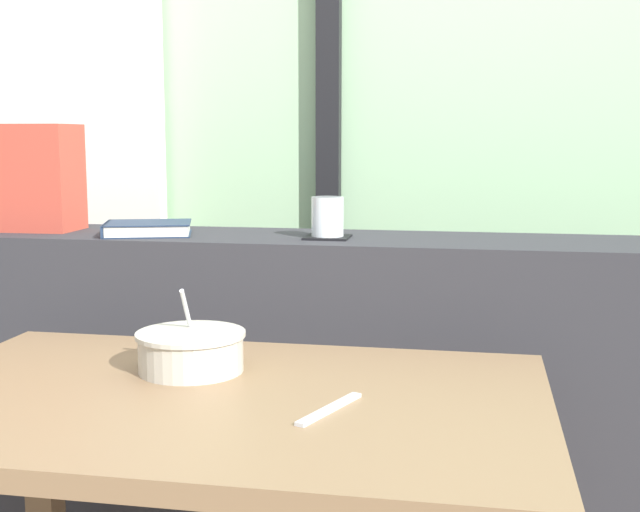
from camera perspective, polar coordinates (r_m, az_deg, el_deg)
The scene contains 11 objects.
outdoor_backdrop at distance 2.61m, azimuth 3.62°, elevation 14.49°, with size 4.80×0.08×2.80m, color #9EC699.
curtain_left_panel at distance 2.77m, azimuth -16.32°, elevation 10.69°, with size 0.56×0.06×2.50m, color silver.
window_divider_post at distance 2.55m, azimuth 0.60°, elevation 12.39°, with size 0.07×0.05×2.60m, color black.
dark_console_ledge at distance 2.03m, azimuth 0.96°, elevation -11.11°, with size 2.80×0.32×0.88m, color #2D2D33.
breakfast_table at distance 1.42m, azimuth -6.93°, elevation -13.59°, with size 1.07×0.69×0.70m.
coaster_square at distance 1.90m, azimuth 0.51°, elevation 1.29°, with size 0.10×0.10×0.01m, color black.
juice_glass at distance 1.90m, azimuth 0.52°, elevation 2.57°, with size 0.07×0.07×0.09m.
closed_book at distance 2.01m, azimuth -11.69°, elevation 1.85°, with size 0.24×0.21×0.03m.
throw_pillow at distance 2.21m, azimuth -20.18°, elevation 5.06°, with size 0.32×0.14×0.26m, color #B74233.
soup_bowl at distance 1.51m, azimuth -8.79°, elevation -6.45°, with size 0.19×0.19×0.15m.
fork_utensil at distance 1.29m, azimuth 0.66°, elevation -10.38°, with size 0.02×0.17×0.01m, color silver.
Camera 1 is at (0.33, -1.34, 1.11)m, focal length 46.94 mm.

